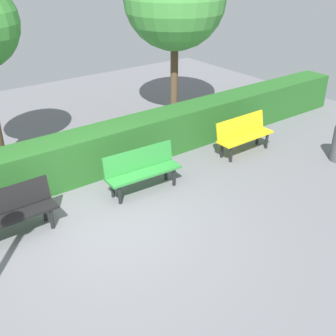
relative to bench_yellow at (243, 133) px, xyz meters
name	(u,v)px	position (x,y,z in m)	size (l,w,h in m)	color
ground_plane	(112,228)	(4.11, 0.85, -0.48)	(18.53, 18.53, 0.00)	slate
bench_yellow	(243,133)	(0.00, 0.00, 0.00)	(1.53, 0.48, 0.86)	yellow
bench_green	(142,168)	(2.94, 0.05, 0.00)	(1.58, 0.52, 0.86)	#2D8C38
bench_black	(13,210)	(5.50, 0.01, 0.00)	(1.40, 0.48, 0.86)	black
hedge_row	(114,147)	(2.86, -1.17, 0.01)	(14.53, 0.78, 0.98)	#266023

